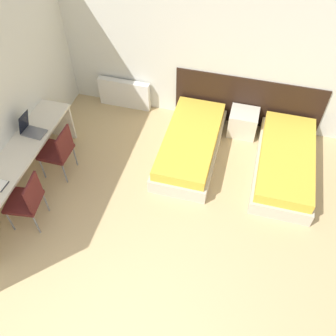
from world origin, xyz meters
TOP-DOWN VIEW (x-y plane):
  - wall_back at (0.00, 4.19)m, footprint 5.62×0.05m
  - headboard_panel at (0.90, 4.15)m, footprint 2.50×0.03m
  - bed_near_window at (0.14, 3.16)m, footprint 0.89×1.92m
  - bed_near_door at (1.66, 3.16)m, footprint 0.89×1.92m
  - nightstand at (0.90, 3.91)m, footprint 0.47×0.43m
  - radiator at (-1.30, 4.07)m, footprint 0.96×0.12m
  - desk at (-2.06, 1.78)m, footprint 0.50×2.51m
  - chair_near_laptop at (-1.69, 2.25)m, footprint 0.44×0.44m
  - chair_near_notebook at (-1.69, 1.30)m, footprint 0.49×0.49m
  - laptop at (-2.08, 2.29)m, footprint 0.35×0.25m

SIDE VIEW (x-z plane):
  - bed_near_window at x=0.14m, z-range -0.01..0.41m
  - bed_near_door at x=1.66m, z-range -0.01..0.41m
  - nightstand at x=0.90m, z-range 0.00..0.44m
  - radiator at x=-1.30m, z-range 0.00..0.55m
  - headboard_panel at x=0.90m, z-range 0.00..0.94m
  - chair_near_laptop at x=-1.69m, z-range 0.06..0.95m
  - chair_near_notebook at x=-1.69m, z-range 0.06..0.95m
  - desk at x=-2.06m, z-range 0.23..0.96m
  - laptop at x=-2.08m, z-range 0.64..0.97m
  - wall_back at x=0.00m, z-range 0.00..2.70m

